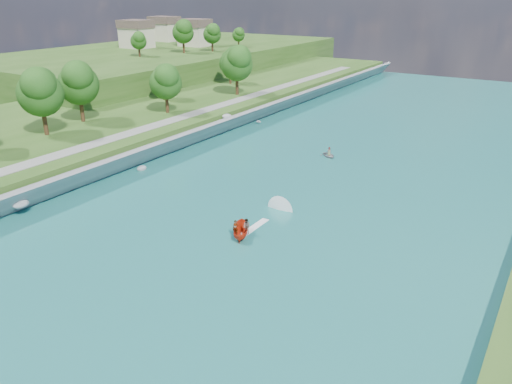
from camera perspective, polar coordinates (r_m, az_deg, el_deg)
The scene contains 10 objects.
ground at distance 48.87m, azimuth -10.24°, elevation -10.19°, with size 260.00×260.00×0.00m, color #2D5119.
river_water at distance 63.05m, azimuth 1.95°, elevation -2.06°, with size 55.00×240.00×0.10m, color #1B665E.
berm_west at distance 96.37m, azimuth -24.71°, elevation 5.56°, with size 45.00×240.00×3.50m, color #2D5119.
ridge_west at distance 168.65m, azimuth -9.67°, elevation 14.48°, with size 60.00×120.00×9.00m, color #2D5119.
riprap_bank at distance 77.37m, azimuth -15.06°, elevation 3.22°, with size 4.11×236.00×4.09m.
riverside_path at distance 82.14m, azimuth -18.02°, elevation 5.24°, with size 3.00×200.00×0.10m, color gray.
ridge_houses at distance 175.58m, azimuth -10.31°, elevation 17.62°, with size 29.50×29.50×8.40m.
trees_ridge at distance 152.26m, azimuth -7.35°, elevation 17.33°, with size 14.49×39.48×10.93m.
motorboat at distance 57.03m, azimuth -0.90°, elevation -3.94°, with size 3.60×18.97×2.12m.
raft at distance 83.96m, azimuth 8.33°, elevation 4.26°, with size 3.79×3.68×1.65m.
Camera 1 is at (28.97, -29.76, 25.75)m, focal length 35.00 mm.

